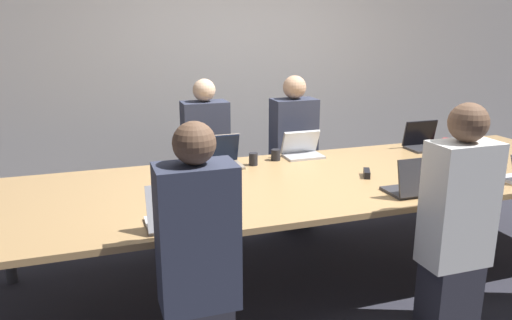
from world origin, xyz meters
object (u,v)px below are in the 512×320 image
laptop_near_midright (417,184)px  cup_near_right (497,179)px  cup_far_right (446,143)px  person_near_midright (457,224)px  cup_far_midleft (253,159)px  cup_far_center (276,155)px  laptop_far_midleft (220,157)px  person_far_midleft (206,160)px  bottle_near_right (481,167)px  person_near_left (198,263)px  person_far_center (293,155)px  laptop_near_left (174,215)px  cup_near_midright (448,184)px  laptop_far_center (302,149)px  laptop_far_right (423,141)px  stapler (367,173)px

laptop_near_midright → cup_near_right: bearing=178.5°
cup_far_right → person_near_midright: bearing=-126.7°
person_near_midright → cup_far_midleft: bearing=-60.3°
cup_far_center → cup_near_right: bearing=-42.1°
laptop_far_midleft → person_far_midleft: 0.51m
cup_far_center → bottle_near_right: bottle_near_right is taller
laptop_far_midleft → person_near_left: bearing=-109.0°
person_far_center → laptop_far_midleft: bearing=-154.3°
laptop_far_midleft → cup_far_midleft: 0.27m
laptop_far_midleft → laptop_near_midright: size_ratio=0.92×
cup_far_right → person_near_left: (-2.65, -1.41, -0.11)m
laptop_near_midright → cup_near_right: size_ratio=3.83×
cup_far_midleft → cup_near_right: cup_far_midleft is taller
person_near_midright → laptop_near_left: bearing=-12.5°
person_near_left → cup_near_right: bearing=-171.0°
cup_far_center → person_near_left: size_ratio=0.07×
person_far_center → person_near_left: 2.25m
cup_far_center → laptop_near_midright: bearing=-62.1°
cup_near_midright → cup_far_right: size_ratio=1.09×
person_far_midleft → cup_far_midleft: (0.26, -0.55, 0.13)m
cup_far_midleft → laptop_far_center: bearing=14.8°
laptop_far_midleft → person_near_left: (-0.50, -1.45, -0.14)m
person_near_midright → person_far_center: (-0.28, 1.87, -0.01)m
laptop_far_center → laptop_far_right: bearing=-4.3°
person_far_midleft → cup_near_midright: (1.35, -1.55, 0.12)m
laptop_far_center → laptop_near_left: laptop_near_left is taller
cup_far_center → laptop_far_midleft: bearing=-177.5°
laptop_far_center → person_near_left: 1.97m
laptop_far_center → cup_near_right: bearing=-49.9°
stapler → cup_near_midright: bearing=-22.1°
person_far_midleft → laptop_far_right: 1.98m
person_near_midright → stapler: (-0.11, 0.86, 0.08)m
person_far_midleft → laptop_near_left: (-0.55, -1.62, 0.16)m
cup_far_right → laptop_near_left: (-2.71, -1.09, 0.04)m
laptop_far_midleft → cup_far_center: size_ratio=3.53×
cup_near_midright → person_near_left: size_ratio=0.06×
bottle_near_right → stapler: 0.83m
laptop_far_midleft → laptop_far_center: laptop_far_midleft is taller
laptop_near_midright → cup_near_midright: (0.27, 0.02, -0.04)m
person_far_midleft → cup_far_right: person_far_midleft is taller
laptop_near_midright → laptop_far_center: (-0.33, 1.15, -0.01)m
laptop_near_midright → person_far_center: bearing=-79.5°
laptop_far_center → person_far_midleft: bearing=150.5°
stapler → person_near_left: bearing=-123.1°
person_far_midleft → stapler: person_far_midleft is taller
person_far_center → person_near_left: size_ratio=1.00×
cup_far_midleft → stapler: (0.71, -0.56, -0.03)m
person_far_midleft → cup_far_right: bearing=-13.8°
cup_far_center → bottle_near_right: 1.57m
person_far_midleft → cup_near_right: bearing=-42.6°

